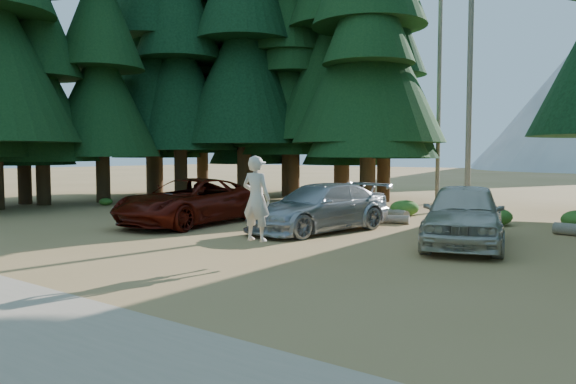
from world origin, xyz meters
name	(u,v)px	position (x,y,z in m)	size (l,w,h in m)	color
ground	(231,252)	(0.00, 0.00, 0.00)	(160.00, 160.00, 0.00)	olive
forest_belt_north	(453,206)	(0.00, 15.00, 0.00)	(36.00, 7.00, 22.00)	black
forest_belt_west	(46,205)	(-15.50, 4.00, 0.00)	(6.00, 22.00, 22.00)	black
snag_front	(470,72)	(0.80, 14.50, 6.00)	(0.24, 0.24, 12.00)	#686253
snag_back	(439,100)	(-1.20, 16.00, 5.00)	(0.20, 0.20, 10.00)	#686253
red_pickup	(189,202)	(-4.83, 3.13, 0.79)	(2.61, 5.66, 1.57)	#510E07
silver_minivan_center	(319,208)	(-0.32, 4.40, 0.74)	(2.09, 5.13, 1.49)	#ADAFB5
silver_minivan_right	(464,214)	(4.25, 4.39, 0.84)	(1.97, 4.91, 1.67)	beige
frisbee_player	(256,198)	(1.35, -0.62, 1.44)	(0.74, 0.53, 1.90)	beige
log_left	(350,217)	(-0.83, 7.11, 0.15)	(0.30, 0.30, 4.21)	#686253
log_mid	(383,210)	(-1.06, 10.10, 0.15)	(0.29, 0.29, 3.53)	#686253
shrub_far_left	(302,205)	(-3.90, 8.49, 0.32)	(1.16, 1.16, 0.64)	#366C20
shrub_left	(347,207)	(-2.33, 9.40, 0.27)	(0.97, 0.97, 0.54)	#366C20
shrub_center_left	(339,209)	(-1.88, 8.04, 0.31)	(1.13, 1.13, 0.62)	#366C20
shrub_center_right	(405,208)	(-0.08, 10.00, 0.31)	(1.11, 1.11, 0.61)	#366C20
shrub_right	(496,217)	(3.65, 9.22, 0.29)	(1.06, 1.06, 0.59)	#366C20
shrub_edge_west	(106,202)	(-13.15, 5.61, 0.17)	(0.63, 0.63, 0.35)	#366C20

